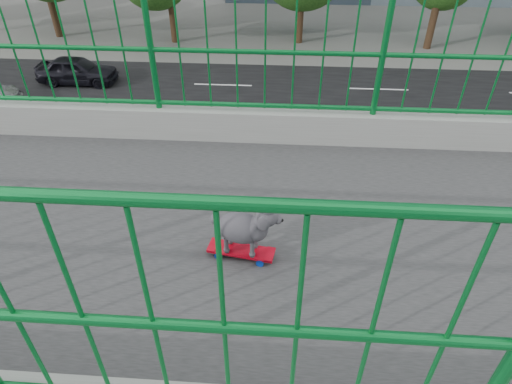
{
  "coord_description": "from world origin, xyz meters",
  "views": [
    {
      "loc": [
        2.31,
        3.17,
        9.13
      ],
      "look_at": [
        -0.53,
        2.98,
        7.0
      ],
      "focal_mm": 30.56,
      "sensor_mm": 36.0,
      "label": 1
    }
  ],
  "objects_px": {
    "car_5": "(494,269)",
    "poodle": "(244,226)",
    "skateboard": "(241,251)",
    "car_6": "(79,179)",
    "car_0": "(334,259)",
    "car_4": "(77,70)",
    "car_1": "(296,187)"
  },
  "relations": [
    {
      "from": "car_1",
      "to": "car_6",
      "type": "relative_size",
      "value": 0.89
    },
    {
      "from": "poodle",
      "to": "car_0",
      "type": "distance_m",
      "value": 9.17
    },
    {
      "from": "car_0",
      "to": "car_1",
      "type": "distance_m",
      "value": 3.35
    },
    {
      "from": "car_1",
      "to": "car_6",
      "type": "height_order",
      "value": "car_1"
    },
    {
      "from": "poodle",
      "to": "car_6",
      "type": "height_order",
      "value": "poodle"
    },
    {
      "from": "poodle",
      "to": "car_1",
      "type": "distance_m",
      "value": 11.47
    },
    {
      "from": "car_1",
      "to": "car_6",
      "type": "bearing_deg",
      "value": -90.0
    },
    {
      "from": "car_1",
      "to": "car_6",
      "type": "distance_m",
      "value": 7.29
    },
    {
      "from": "car_6",
      "to": "car_4",
      "type": "bearing_deg",
      "value": -157.51
    },
    {
      "from": "car_0",
      "to": "car_4",
      "type": "distance_m",
      "value": 17.71
    },
    {
      "from": "car_4",
      "to": "car_6",
      "type": "xyz_separation_m",
      "value": [
        9.6,
        3.97,
        0.02
      ]
    },
    {
      "from": "skateboard",
      "to": "poodle",
      "type": "relative_size",
      "value": 0.97
    },
    {
      "from": "poodle",
      "to": "car_6",
      "type": "bearing_deg",
      "value": -135.64
    },
    {
      "from": "car_0",
      "to": "car_4",
      "type": "relative_size",
      "value": 1.09
    },
    {
      "from": "skateboard",
      "to": "poodle",
      "type": "height_order",
      "value": "poodle"
    },
    {
      "from": "poodle",
      "to": "car_4",
      "type": "distance_m",
      "value": 22.7
    },
    {
      "from": "car_0",
      "to": "car_5",
      "type": "distance_m",
      "value": 4.18
    },
    {
      "from": "skateboard",
      "to": "car_0",
      "type": "bearing_deg",
      "value": 173.83
    },
    {
      "from": "car_0",
      "to": "poodle",
      "type": "bearing_deg",
      "value": -15.54
    },
    {
      "from": "car_5",
      "to": "poodle",
      "type": "bearing_deg",
      "value": -43.54
    },
    {
      "from": "car_5",
      "to": "car_6",
      "type": "relative_size",
      "value": 0.82
    },
    {
      "from": "skateboard",
      "to": "car_1",
      "type": "distance_m",
      "value": 11.34
    },
    {
      "from": "car_4",
      "to": "skateboard",
      "type": "bearing_deg",
      "value": -151.13
    },
    {
      "from": "car_1",
      "to": "car_5",
      "type": "bearing_deg",
      "value": 58.17
    },
    {
      "from": "car_4",
      "to": "car_5",
      "type": "relative_size",
      "value": 0.96
    },
    {
      "from": "car_4",
      "to": "car_6",
      "type": "bearing_deg",
      "value": -157.51
    },
    {
      "from": "skateboard",
      "to": "car_6",
      "type": "distance_m",
      "value": 13.08
    },
    {
      "from": "car_0",
      "to": "car_4",
      "type": "bearing_deg",
      "value": -136.29
    },
    {
      "from": "car_1",
      "to": "car_5",
      "type": "xyz_separation_m",
      "value": [
        3.2,
        5.15,
        -0.07
      ]
    },
    {
      "from": "skateboard",
      "to": "car_5",
      "type": "distance_m",
      "value": 10.68
    },
    {
      "from": "car_0",
      "to": "car_4",
      "type": "height_order",
      "value": "car_0"
    },
    {
      "from": "skateboard",
      "to": "poodle",
      "type": "distance_m",
      "value": 0.23
    }
  ]
}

